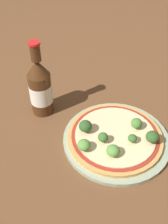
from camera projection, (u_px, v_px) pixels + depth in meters
name	position (u px, v px, depth m)	size (l,w,h in m)	color
ground_plane	(115.00, 146.00, 0.70)	(3.00, 3.00, 0.00)	brown
plate	(116.00, 139.00, 0.71)	(0.29, 0.29, 0.01)	#93A384
pizza	(115.00, 136.00, 0.70)	(0.25, 0.25, 0.01)	tan
broccoli_floret_0	(153.00, 137.00, 0.66)	(0.03, 0.03, 0.03)	#7A9E5B
broccoli_floret_1	(136.00, 123.00, 0.70)	(0.03, 0.03, 0.03)	#7A9E5B
broccoli_floret_2	(132.00, 138.00, 0.66)	(0.02, 0.02, 0.02)	#7A9E5B
broccoli_floret_3	(103.00, 137.00, 0.66)	(0.03, 0.03, 0.03)	#7A9E5B
broccoli_floret_4	(84.00, 145.00, 0.65)	(0.03, 0.03, 0.03)	#7A9E5B
broccoli_floret_5	(85.00, 126.00, 0.69)	(0.04, 0.04, 0.04)	#7A9E5B
broccoli_floret_6	(113.00, 151.00, 0.63)	(0.03, 0.03, 0.03)	#7A9E5B
beer_bottle	(40.00, 87.00, 0.74)	(0.07, 0.07, 0.23)	#472814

